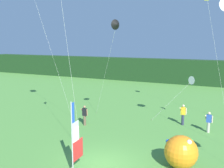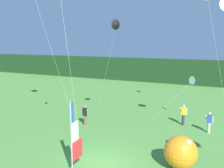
# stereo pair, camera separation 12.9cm
# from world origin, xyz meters

# --- Properties ---
(ground_plane) EXTENTS (120.00, 120.00, 0.00)m
(ground_plane) POSITION_xyz_m (0.00, 0.00, 0.00)
(ground_plane) COLOR #518E3D
(distant_treeline) EXTENTS (80.00, 2.40, 3.90)m
(distant_treeline) POSITION_xyz_m (0.00, 29.40, 1.95)
(distant_treeline) COLOR #193819
(distant_treeline) RESTS_ON ground
(banner_flag) EXTENTS (0.06, 1.03, 3.92)m
(banner_flag) POSITION_xyz_m (-0.79, -1.27, 1.88)
(banner_flag) COLOR #B7B7BC
(banner_flag) RESTS_ON ground
(person_near_banner) EXTENTS (0.55, 0.48, 1.66)m
(person_near_banner) POSITION_xyz_m (-4.20, 5.43, 0.88)
(person_near_banner) COLOR brown
(person_near_banner) RESTS_ON ground
(person_mid_field) EXTENTS (0.55, 0.48, 1.60)m
(person_mid_field) POSITION_xyz_m (5.14, 7.84, 0.85)
(person_mid_field) COLOR #B7B2A3
(person_mid_field) RESTS_ON ground
(person_far_left) EXTENTS (0.55, 0.48, 1.72)m
(person_far_left) POSITION_xyz_m (3.11, 8.81, 0.92)
(person_far_left) COLOR #2D334C
(person_far_left) RESTS_ON ground
(inflatable_balloon) EXTENTS (1.81, 1.81, 1.81)m
(inflatable_balloon) POSITION_xyz_m (4.08, 1.58, 0.91)
(inflatable_balloon) COLOR orange
(inflatable_balloon) RESTS_ON ground
(kite_white_delta_3) EXTENTS (1.65, 0.82, 9.36)m
(kite_white_delta_3) POSITION_xyz_m (5.63, 5.51, 8.90)
(kite_white_delta_3) COLOR brown
(kite_white_delta_3) RESTS_ON ground
(kite_white_delta_5) EXTENTS (3.48, 1.57, 3.92)m
(kite_white_delta_5) POSITION_xyz_m (3.56, 10.17, 3.55)
(kite_white_delta_5) COLOR brown
(kite_white_delta_5) RESTS_ON ground
(kite_black_delta_6) EXTENTS (3.46, 2.92, 8.46)m
(kite_black_delta_6) POSITION_xyz_m (-1.80, 6.31, 8.03)
(kite_black_delta_6) COLOR brown
(kite_black_delta_6) RESTS_ON ground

